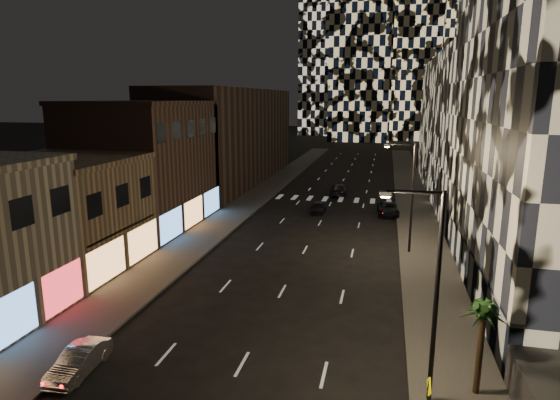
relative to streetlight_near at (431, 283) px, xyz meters
The scene contains 17 objects.
sidewalk_left 44.33m from the streetlight_near, 114.65° to the left, with size 4.00×120.00×0.15m, color #47443F.
sidewalk_right 40.38m from the streetlight_near, 87.64° to the left, with size 4.00×120.00×0.15m, color #47443F.
curb_left 43.50m from the streetlight_near, 112.12° to the left, with size 0.20×120.00×0.15m, color #4C4C47.
curb_right 40.35m from the streetlight_near, 90.65° to the left, with size 0.20×120.00×0.15m, color #4C4C47.
retail_tan 27.67m from the streetlight_near, 156.55° to the left, with size 10.00×10.00×8.00m, color #876E51.
retail_brown 34.58m from the streetlight_near, 137.17° to the left, with size 10.00×15.00×12.00m, color #473128.
retail_filler_left 56.09m from the streetlight_near, 116.89° to the left, with size 10.00×40.00×14.00m, color #473128.
midrise_base 15.51m from the streetlight_near, 74.78° to the left, with size 0.60×25.00×3.00m, color #383838.
midrise_filler_right 48.56m from the streetlight_near, 76.08° to the left, with size 16.00×40.00×18.00m, color #232326.
streetlight_near is the anchor object (origin of this frame).
streetlight_far 20.00m from the streetlight_near, 90.00° to the left, with size 2.55×0.25×9.00m.
car_silver_parked 16.32m from the streetlight_near, behind, with size 1.31×3.76×1.24m, color #A4A4A9.
car_dark_midlane 33.92m from the streetlight_near, 105.77° to the left, with size 1.46×3.62×1.23m, color black.
car_dark_oncoming 43.70m from the streetlight_near, 100.41° to the left, with size 2.12×5.23×1.52m, color black.
car_dark_rightlane 33.50m from the streetlight_near, 92.60° to the left, with size 2.23×4.83×1.34m, color black.
ped_sign 4.25m from the streetlight_near, 91.41° to the right, with size 0.10×0.81×2.42m.
palm_tree 2.98m from the streetlight_near, 21.68° to the left, with size 2.14×2.16×4.24m.
Camera 1 is at (6.33, -8.55, 12.60)m, focal length 30.00 mm.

